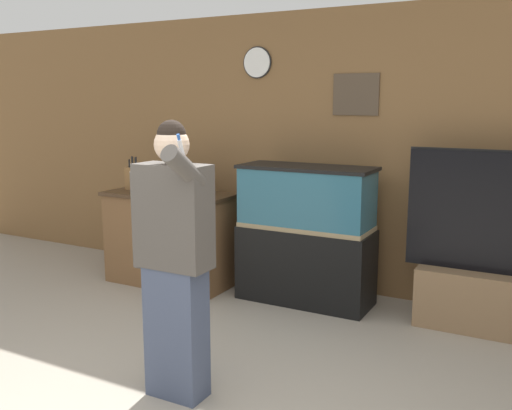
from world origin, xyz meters
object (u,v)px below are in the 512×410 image
object	(u,v)px
aquarium_on_stand	(306,235)
tv_on_stand	(502,281)
counter_island	(171,238)
person_standing	(173,257)
microwave	(179,179)
knife_block	(133,178)

from	to	relation	value
aquarium_on_stand	tv_on_stand	size ratio (longest dim) A/B	0.82
counter_island	person_standing	world-z (taller)	person_standing
counter_island	tv_on_stand	world-z (taller)	tv_on_stand
aquarium_on_stand	counter_island	bearing A→B (deg)	-174.35
microwave	knife_block	distance (m)	0.58
knife_block	tv_on_stand	bearing A→B (deg)	3.54
aquarium_on_stand	microwave	bearing A→B (deg)	-172.92
person_standing	microwave	bearing A→B (deg)	124.81
tv_on_stand	person_standing	xyz separation A→B (m)	(-1.64, -1.97, 0.46)
microwave	person_standing	distance (m)	2.13
aquarium_on_stand	knife_block	bearing A→B (deg)	-175.55
aquarium_on_stand	person_standing	size ratio (longest dim) A/B	0.73
microwave	tv_on_stand	distance (m)	2.93
person_standing	knife_block	bearing A→B (deg)	135.52
counter_island	microwave	distance (m)	0.61
tv_on_stand	person_standing	distance (m)	2.61
microwave	aquarium_on_stand	world-z (taller)	aquarium_on_stand
person_standing	aquarium_on_stand	bearing A→B (deg)	89.12
knife_block	person_standing	world-z (taller)	person_standing
tv_on_stand	counter_island	bearing A→B (deg)	-176.03
knife_block	tv_on_stand	distance (m)	3.49
knife_block	person_standing	xyz separation A→B (m)	(1.79, -1.76, -0.15)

